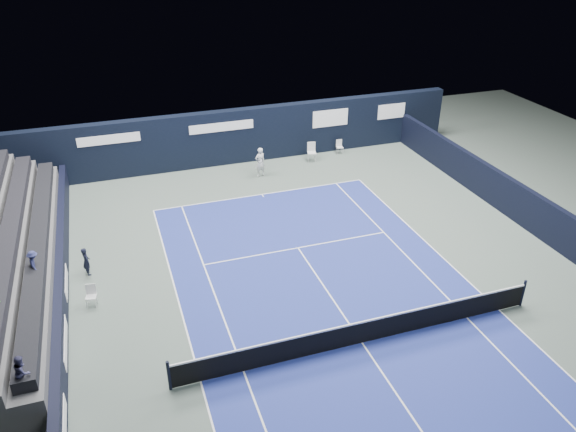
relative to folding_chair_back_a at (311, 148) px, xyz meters
name	(u,v)px	position (x,y,z in m)	size (l,w,h in m)	color
ground	(339,308)	(-4.02, -13.33, -0.72)	(48.00, 48.00, 0.00)	#4C5B53
court_surface	(362,343)	(-4.02, -15.33, -0.72)	(10.97, 23.77, 0.01)	navy
enclosure_wall_right	(511,198)	(6.48, -9.33, 0.18)	(0.30, 22.00, 1.80)	black
folding_chair_back_a	(311,148)	(0.00, 0.00, 0.00)	(0.56, 0.59, 1.08)	silver
folding_chair_back_b	(339,145)	(1.97, 0.47, -0.25)	(0.39, 0.38, 0.83)	silver
line_judge_chair	(91,294)	(-12.51, -10.19, -0.24)	(0.44, 0.43, 0.84)	white
line_judge	(86,261)	(-12.61, -8.08, -0.12)	(0.44, 0.29, 1.20)	black
court_markings	(362,343)	(-4.02, -15.33, -0.71)	(11.03, 23.83, 0.00)	white
tennis_net	(363,331)	(-4.02, -15.33, -0.21)	(12.90, 0.10, 1.10)	black
back_sponsor_wall	(238,136)	(-4.01, 1.17, 0.83)	(26.00, 0.63, 3.10)	black
side_barrier_left	(62,283)	(-13.52, -9.35, -0.12)	(0.33, 22.00, 1.20)	black
tennis_player	(260,162)	(-3.44, -1.19, 0.10)	(0.68, 0.88, 1.64)	white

